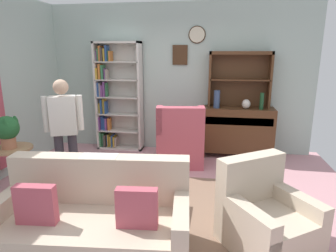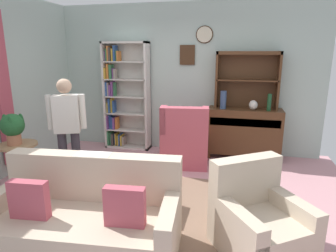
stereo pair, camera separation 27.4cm
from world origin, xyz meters
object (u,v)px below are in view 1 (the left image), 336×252
(plant_stand, at_px, (14,166))
(coffee_table, at_px, (134,182))
(sideboard, at_px, (237,130))
(couch_floral, at_px, (94,224))
(bottle_wine, at_px, (262,101))
(sideboard_hutch, at_px, (240,72))
(person_reading, at_px, (64,128))
(vase_round, at_px, (246,104))
(vase_tall, at_px, (217,99))
(armchair_floral, at_px, (265,220))
(book_stack, at_px, (123,173))
(wingback_chair, at_px, (180,143))
(potted_plant_small, at_px, (43,170))
(bookshelf, at_px, (115,98))
(potted_plant_large, at_px, (7,130))

(plant_stand, relative_size, coffee_table, 0.86)
(sideboard, distance_m, couch_floral, 3.41)
(bottle_wine, xyz_separation_m, coffee_table, (-1.74, -2.09, -0.71))
(couch_floral, bearing_deg, sideboard_hutch, 64.51)
(person_reading, bearing_deg, vase_round, 34.43)
(sideboard, distance_m, plant_stand, 3.69)
(sideboard, height_order, plant_stand, sideboard)
(sideboard_hutch, xyz_separation_m, vase_tall, (-0.39, -0.19, -0.48))
(armchair_floral, bearing_deg, bottle_wine, 84.15)
(sideboard_hutch, xyz_separation_m, bottle_wine, (0.39, -0.20, -0.49))
(coffee_table, bearing_deg, vase_round, 54.90)
(bottle_wine, distance_m, book_stack, 2.87)
(bottle_wine, bearing_deg, vase_tall, 179.34)
(bottle_wine, distance_m, coffee_table, 2.81)
(bottle_wine, height_order, armchair_floral, bottle_wine)
(coffee_table, bearing_deg, wingback_chair, 76.84)
(bottle_wine, height_order, book_stack, bottle_wine)
(couch_floral, height_order, wingback_chair, wingback_chair)
(sideboard, xyz_separation_m, coffee_table, (-1.35, -2.18, -0.16))
(potted_plant_small, bearing_deg, armchair_floral, -18.68)
(book_stack, bearing_deg, vase_tall, 61.84)
(bookshelf, xyz_separation_m, book_stack, (0.86, -2.24, -0.58))
(bookshelf, height_order, potted_plant_large, bookshelf)
(vase_round, distance_m, couch_floral, 3.47)
(sideboard_hutch, bearing_deg, vase_tall, -154.11)
(person_reading, height_order, coffee_table, person_reading)
(sideboard_hutch, height_order, potted_plant_small, sideboard_hutch)
(couch_floral, bearing_deg, person_reading, 126.59)
(potted_plant_large, bearing_deg, book_stack, -1.16)
(couch_floral, xyz_separation_m, armchair_floral, (1.63, 0.38, -0.02))
(sideboard, xyz_separation_m, book_stack, (-1.50, -2.16, -0.05))
(couch_floral, bearing_deg, book_stack, 89.64)
(sideboard, height_order, vase_tall, vase_tall)
(wingback_chair, distance_m, potted_plant_large, 2.62)
(couch_floral, height_order, person_reading, person_reading)
(armchair_floral, bearing_deg, plant_stand, 169.71)
(vase_tall, bearing_deg, wingback_chair, -138.69)
(sideboard, xyz_separation_m, potted_plant_small, (-2.94, -1.63, -0.32))
(vase_round, distance_m, coffee_table, 2.66)
(sideboard, bearing_deg, bottle_wine, -12.89)
(sideboard, height_order, potted_plant_large, potted_plant_large)
(vase_round, distance_m, armchair_floral, 2.70)
(vase_round, distance_m, plant_stand, 3.81)
(vase_tall, relative_size, potted_plant_large, 0.75)
(bottle_wine, relative_size, potted_plant_small, 0.93)
(armchair_floral, xyz_separation_m, coffee_table, (-1.48, 0.49, 0.06))
(wingback_chair, height_order, plant_stand, wingback_chair)
(couch_floral, bearing_deg, potted_plant_small, 135.31)
(vase_round, bearing_deg, wingback_chair, -154.29)
(potted_plant_small, bearing_deg, sideboard, 29.08)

